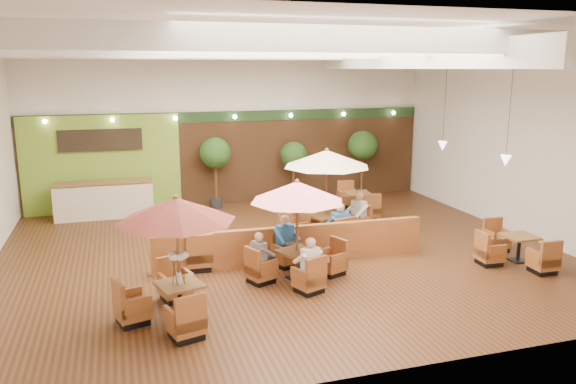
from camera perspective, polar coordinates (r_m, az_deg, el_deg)
name	(u,v)px	position (r m, az deg, el deg)	size (l,w,h in m)	color
room	(278,108)	(15.02, -1.00, 8.51)	(14.04, 14.00, 5.52)	#381E0F
service_counter	(104,200)	(18.74, -18.16, -0.75)	(3.00, 0.75, 1.18)	beige
booth_divider	(293,245)	(13.71, 0.48, -5.37)	(6.74, 0.18, 0.93)	brown
table_0	(174,231)	(10.58, -11.50, -3.88)	(2.35, 2.47, 2.42)	brown
table_1	(297,211)	(12.40, 0.92, -1.90)	(2.38, 2.38, 2.30)	brown
table_2	(326,178)	(15.22, 3.92, 1.43)	(2.63, 2.63, 2.58)	brown
table_3	(193,239)	(14.29, -9.63, -4.70)	(0.86, 2.48, 1.51)	brown
table_4	(510,250)	(14.84, 21.65, -5.49)	(1.52, 2.25, 0.84)	brown
table_5	(358,203)	(18.53, 7.09, -1.14)	(0.89, 2.42, 0.88)	brown
topiary_0	(215,156)	(18.97, -7.40, 3.68)	(1.04, 1.04, 2.42)	black
topiary_1	(294,158)	(19.64, 0.57, 3.52)	(0.93, 0.93, 2.17)	black
topiary_2	(362,148)	(20.54, 7.57, 4.44)	(1.06, 1.06, 2.47)	black
diner_0	(309,259)	(11.88, 2.16, -6.80)	(0.42, 0.38, 0.76)	white
diner_1	(286,236)	(13.39, -0.20, -4.49)	(0.44, 0.40, 0.80)	#2765AC
diner_2	(261,251)	(12.42, -2.79, -6.05)	(0.37, 0.39, 0.71)	slate
diner_3	(339,222)	(14.60, 5.18, -3.06)	(0.43, 0.37, 0.83)	#2765AC
diner_4	(357,210)	(15.79, 7.06, -1.88)	(0.43, 0.47, 0.86)	white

